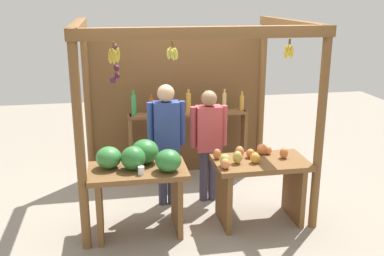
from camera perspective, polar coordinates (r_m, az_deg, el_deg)
ground_plane at (r=6.15m, az=-0.34°, el=-8.91°), size 12.00×12.00×0.00m
market_stall at (r=6.10m, az=-1.12°, el=4.64°), size 2.73×2.11×2.34m
fruit_counter_left at (r=5.11m, az=-6.74°, el=-5.66°), size 1.10×0.70×1.06m
fruit_counter_right at (r=5.41m, az=8.34°, el=-6.05°), size 1.10×0.64×0.93m
bottle_shelf_unit at (r=6.57m, az=-0.53°, el=0.19°), size 1.75×0.22×1.35m
vendor_man at (r=5.67m, az=-3.25°, el=-0.83°), size 0.48×0.22×1.59m
vendor_woman at (r=5.80m, az=2.11°, el=-1.11°), size 0.48×0.20×1.49m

